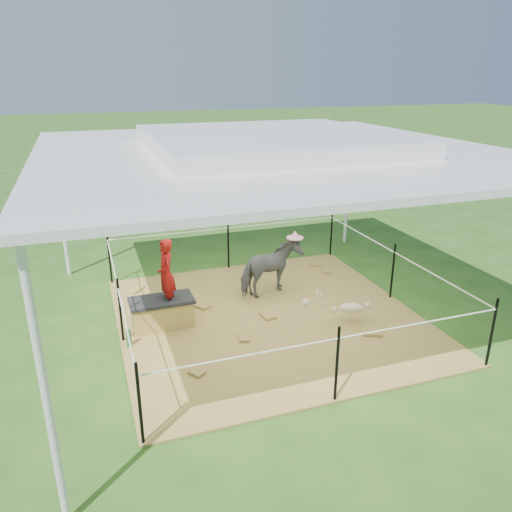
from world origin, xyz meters
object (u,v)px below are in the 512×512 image
object	(u,v)px
green_bottle	(129,338)
picnic_table_near	(250,186)
foal	(351,306)
picnic_table_far	(323,169)
pony	(271,269)
woman	(166,268)
distant_person	(244,182)
trash_barrel	(324,187)
straw_bale	(162,314)

from	to	relation	value
green_bottle	picnic_table_near	distance (m)	9.31
foal	picnic_table_far	size ratio (longest dim) A/B	0.53
pony	picnic_table_near	distance (m)	7.42
foal	picnic_table_far	xyz separation A→B (m)	(4.52, 10.11, 0.08)
woman	foal	xyz separation A→B (m)	(2.68, -0.85, -0.67)
pony	distant_person	distance (m)	6.59
trash_barrel	picnic_table_near	world-z (taller)	trash_barrel
distant_person	trash_barrel	bearing A→B (deg)	144.81
foal	distant_person	distance (m)	7.83
straw_bale	foal	bearing A→B (deg)	-16.94
foal	trash_barrel	distance (m)	7.85
trash_barrel	green_bottle	bearing A→B (deg)	-133.39
foal	distant_person	xyz separation A→B (m)	(0.78, 7.78, 0.33)
straw_bale	foal	xyz separation A→B (m)	(2.78, -0.85, 0.07)
green_bottle	picnic_table_far	xyz separation A→B (m)	(7.85, 9.71, 0.23)
straw_bale	picnic_table_near	size ratio (longest dim) A/B	0.56
distant_person	green_bottle	bearing A→B (deg)	39.56
straw_bale	pony	xyz separation A→B (m)	(1.97, 0.54, 0.28)
foal	green_bottle	bearing A→B (deg)	-166.70
foal	distant_person	world-z (taller)	distant_person
woman	green_bottle	size ratio (longest dim) A/B	4.32
woman	pony	bearing A→B (deg)	104.92
green_bottle	picnic_table_near	world-z (taller)	picnic_table_near
woman	picnic_table_near	distance (m)	8.63
woman	distant_person	bearing A→B (deg)	152.46
green_bottle	picnic_table_near	size ratio (longest dim) A/B	0.16
green_bottle	pony	xyz separation A→B (m)	(2.52, 0.99, 0.35)
trash_barrel	distant_person	world-z (taller)	distant_person
picnic_table_far	woman	bearing A→B (deg)	-98.65
pony	trash_barrel	size ratio (longest dim) A/B	1.31
green_bottle	picnic_table_near	bearing A→B (deg)	60.72
green_bottle	picnic_table_far	distance (m)	12.49
green_bottle	distant_person	size ratio (longest dim) A/B	0.20
pony	foal	size ratio (longest dim) A/B	1.16
foal	picnic_table_far	world-z (taller)	picnic_table_far
foal	picnic_table_far	distance (m)	11.07
straw_bale	trash_barrel	bearing A→B (deg)	47.21
picnic_table_near	trash_barrel	bearing A→B (deg)	-48.81
woman	green_bottle	bearing A→B (deg)	-56.37
pony	distant_person	size ratio (longest dim) A/B	0.90
woman	pony	xyz separation A→B (m)	(1.87, 0.54, -0.46)
picnic_table_far	green_bottle	bearing A→B (deg)	-99.73
picnic_table_far	distant_person	xyz separation A→B (m)	(-3.75, -2.33, 0.24)
pony	foal	distance (m)	1.61
foal	picnic_table_near	xyz separation A→B (m)	(1.23, 8.51, 0.03)
picnic_table_far	distant_person	bearing A→B (deg)	-118.94
woman	pony	world-z (taller)	woman
picnic_table_near	foal	bearing A→B (deg)	-112.24
foal	trash_barrel	xyz separation A→B (m)	(3.11, 7.21, 0.13)
trash_barrel	distant_person	xyz separation A→B (m)	(-2.33, 0.57, 0.20)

